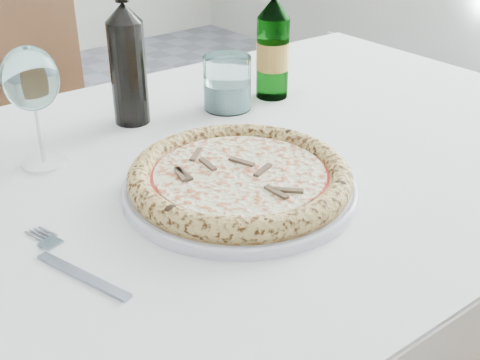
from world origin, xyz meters
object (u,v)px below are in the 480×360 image
at_px(chair_far, 11,143).
at_px(wine_glass, 31,82).
at_px(plate, 240,187).
at_px(pizza, 240,176).
at_px(tumbler, 227,86).
at_px(beer_bottle, 273,48).
at_px(wine_bottle, 128,62).
at_px(dining_table, 200,216).

bearing_deg(chair_far, wine_glass, -103.18).
bearing_deg(plate, chair_far, 92.05).
height_order(pizza, tumbler, tumbler).
relative_size(pizza, tumbler, 3.16).
relative_size(wine_glass, beer_bottle, 0.77).
bearing_deg(plate, wine_glass, 123.32).
bearing_deg(wine_bottle, pizza, -93.27).
relative_size(pizza, wine_glass, 1.69).
bearing_deg(beer_bottle, tumbler, 176.46).
xyz_separation_m(wine_glass, tumbler, (0.36, -0.00, -0.09)).
distance_m(tumbler, beer_bottle, 0.12).
height_order(dining_table, beer_bottle, beer_bottle).
distance_m(chair_far, beer_bottle, 0.76).
xyz_separation_m(chair_far, tumbler, (0.22, -0.61, 0.27)).
relative_size(dining_table, plate, 4.63).
bearing_deg(wine_glass, beer_bottle, -0.89).
relative_size(plate, wine_glass, 1.79).
bearing_deg(wine_bottle, plate, -93.27).
height_order(plate, wine_bottle, wine_bottle).
bearing_deg(wine_glass, pizza, -56.68).
relative_size(beer_bottle, wine_bottle, 0.95).
xyz_separation_m(plate, wine_glass, (-0.17, 0.26, 0.12)).
bearing_deg(pizza, tumbler, 54.25).
distance_m(wine_glass, beer_bottle, 0.47).
bearing_deg(beer_bottle, plate, -139.11).
distance_m(beer_bottle, wine_bottle, 0.28).
height_order(plate, wine_glass, wine_glass).
bearing_deg(dining_table, pizza, -90.00).
height_order(plate, pizza, pizza).
relative_size(chair_far, plate, 2.82).
xyz_separation_m(dining_table, pizza, (-0.00, -0.10, 0.11)).
distance_m(chair_far, plate, 0.90).
relative_size(plate, pizza, 1.06).
relative_size(dining_table, wine_bottle, 6.01).
bearing_deg(chair_far, beer_bottle, -61.96).
bearing_deg(chair_far, pizza, -87.95).
relative_size(dining_table, beer_bottle, 6.34).
distance_m(pizza, wine_glass, 0.33).
xyz_separation_m(tumbler, wine_bottle, (-0.17, 0.06, 0.07)).
height_order(tumbler, beer_bottle, beer_bottle).
height_order(chair_far, plate, chair_far).
distance_m(pizza, wine_bottle, 0.33).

